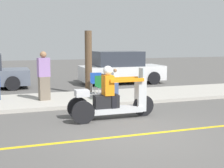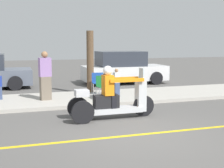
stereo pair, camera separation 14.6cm
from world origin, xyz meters
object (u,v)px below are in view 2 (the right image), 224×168
at_px(spectator_near_curb, 116,83).
at_px(spectator_end_of_line, 45,77).
at_px(folding_chair_set_back, 103,85).
at_px(parked_car_lot_center, 123,69).
at_px(tree_trunk, 90,62).
at_px(folding_chair_curbside, 98,81).
at_px(motorcycle_trike, 112,100).

distance_m(spectator_near_curb, spectator_end_of_line, 2.65).
height_order(folding_chair_set_back, parked_car_lot_center, parked_car_lot_center).
bearing_deg(tree_trunk, folding_chair_set_back, -88.03).
xyz_separation_m(spectator_end_of_line, folding_chair_curbside, (2.06, 0.63, -0.31)).
xyz_separation_m(spectator_near_curb, folding_chair_set_back, (-0.66, -0.47, 0.01)).
relative_size(parked_car_lot_center, tree_trunk, 1.73).
relative_size(motorcycle_trike, parked_car_lot_center, 0.58).
distance_m(parked_car_lot_center, tree_trunk, 3.76).
xyz_separation_m(motorcycle_trike, spectator_near_curb, (1.09, 2.84, 0.08)).
relative_size(motorcycle_trike, folding_chair_set_back, 3.01).
height_order(parked_car_lot_center, tree_trunk, tree_trunk).
bearing_deg(spectator_near_curb, parked_car_lot_center, 66.83).
bearing_deg(tree_trunk, spectator_end_of_line, -147.57).
height_order(motorcycle_trike, spectator_near_curb, motorcycle_trike).
xyz_separation_m(spectator_end_of_line, folding_chair_set_back, (1.96, -0.43, -0.31)).
bearing_deg(folding_chair_set_back, spectator_near_curb, 35.18).
bearing_deg(spectator_near_curb, folding_chair_set_back, -144.82).
distance_m(motorcycle_trike, folding_chair_curbside, 3.46).
xyz_separation_m(spectator_near_curb, spectator_end_of_line, (-2.62, -0.04, 0.32)).
distance_m(motorcycle_trike, folding_chair_set_back, 2.41).
xyz_separation_m(spectator_near_curb, parked_car_lot_center, (1.70, 3.98, 0.15)).
height_order(spectator_near_curb, parked_car_lot_center, parked_car_lot_center).
xyz_separation_m(motorcycle_trike, spectator_end_of_line, (-1.54, 2.80, 0.40)).
height_order(spectator_end_of_line, folding_chair_set_back, spectator_end_of_line).
relative_size(folding_chair_set_back, tree_trunk, 0.33).
bearing_deg(spectator_near_curb, folding_chair_curbside, 133.83).
distance_m(spectator_end_of_line, parked_car_lot_center, 5.91).
relative_size(spectator_near_curb, folding_chair_curbside, 1.24).
height_order(spectator_end_of_line, tree_trunk, tree_trunk).
bearing_deg(spectator_near_curb, spectator_end_of_line, -179.10).
bearing_deg(folding_chair_curbside, parked_car_lot_center, 56.30).
height_order(folding_chair_curbside, tree_trunk, tree_trunk).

